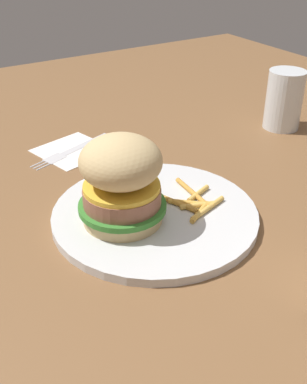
{
  "coord_description": "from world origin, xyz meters",
  "views": [
    {
      "loc": [
        -0.46,
        0.28,
        0.36
      ],
      "look_at": [
        -0.02,
        0.0,
        0.04
      ],
      "focal_mm": 44.12,
      "sensor_mm": 36.0,
      "label": 1
    }
  ],
  "objects": [
    {
      "name": "fork",
      "position": [
        0.24,
        0.01,
        0.0
      ],
      "size": [
        0.07,
        0.17,
        0.0
      ],
      "color": "silver",
      "rests_on": "napkin"
    },
    {
      "name": "plate",
      "position": [
        -0.02,
        0.0,
        0.01
      ],
      "size": [
        0.28,
        0.28,
        0.01
      ],
      "primitive_type": "cylinder",
      "color": "silver",
      "rests_on": "ground_plane"
    },
    {
      "name": "drink_glass",
      "position": [
        0.12,
        -0.37,
        0.05
      ],
      "size": [
        0.07,
        0.07,
        0.11
      ],
      "color": "silver",
      "rests_on": "ground_plane"
    },
    {
      "name": "sandwich",
      "position": [
        -0.01,
        0.05,
        0.07
      ],
      "size": [
        0.11,
        0.11,
        0.12
      ],
      "color": "tan",
      "rests_on": "plate"
    },
    {
      "name": "ground_plane",
      "position": [
        0.0,
        0.0,
        0.0
      ],
      "size": [
        1.6,
        1.6,
        0.0
      ],
      "primitive_type": "plane",
      "color": "brown"
    },
    {
      "name": "fries_pile",
      "position": [
        -0.03,
        -0.05,
        0.02
      ],
      "size": [
        0.1,
        0.08,
        0.01
      ],
      "color": "#E5B251",
      "rests_on": "plate"
    },
    {
      "name": "napkin",
      "position": [
        0.24,
        0.01,
        0.0
      ],
      "size": [
        0.13,
        0.13,
        0.0
      ],
      "primitive_type": "cube",
      "rotation": [
        0.0,
        0.0,
        0.25
      ],
      "color": "white",
      "rests_on": "ground_plane"
    }
  ]
}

